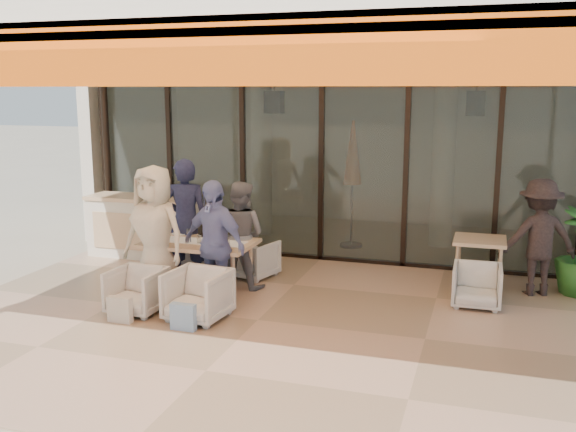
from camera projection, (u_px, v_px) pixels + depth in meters
name	position (u px, v px, depth m)	size (l,w,h in m)	color
ground	(258.00, 322.00, 7.79)	(70.00, 70.00, 0.00)	#C6B293
terrace_floor	(258.00, 322.00, 7.79)	(8.00, 6.00, 0.01)	tan
terrace_structure	(247.00, 45.00, 6.91)	(8.00, 6.00, 3.40)	silver
glass_storefront	(321.00, 164.00, 10.28)	(8.08, 0.10, 3.20)	#9EADA3
interior_block	(353.00, 118.00, 12.32)	(9.05, 3.62, 3.52)	silver
host_counter	(143.00, 226.00, 10.68)	(1.85, 0.65, 1.04)	silver
dining_table	(199.00, 245.00, 8.73)	(1.50, 0.90, 0.93)	#E3BA8A
chair_far_left	(202.00, 250.00, 9.80)	(0.69, 0.65, 0.71)	silver
chair_far_right	(253.00, 257.00, 9.56)	(0.62, 0.58, 0.64)	silver
chair_near_left	(137.00, 289.00, 8.03)	(0.62, 0.58, 0.64)	silver
chair_near_right	(198.00, 293.00, 7.78)	(0.68, 0.64, 0.70)	silver
diner_navy	(186.00, 221.00, 9.23)	(0.66, 0.44, 1.82)	#191B37
diner_grey	(240.00, 235.00, 9.00)	(0.74, 0.58, 1.53)	slate
diner_cream	(155.00, 234.00, 8.38)	(0.89, 0.58, 1.82)	beige
diner_periwinkle	(214.00, 245.00, 8.15)	(0.98, 0.41, 1.67)	#6E7AB8
tote_bag_cream	(120.00, 311.00, 7.69)	(0.30, 0.10, 0.34)	silver
tote_bag_blue	(183.00, 318.00, 7.44)	(0.30, 0.10, 0.34)	#99BFD8
side_table	(480.00, 246.00, 8.90)	(0.70, 0.70, 0.74)	#E3BA8A
side_chair	(477.00, 284.00, 8.26)	(0.61, 0.57, 0.62)	silver
standing_woman	(539.00, 238.00, 8.64)	(1.04, 0.60, 1.61)	black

